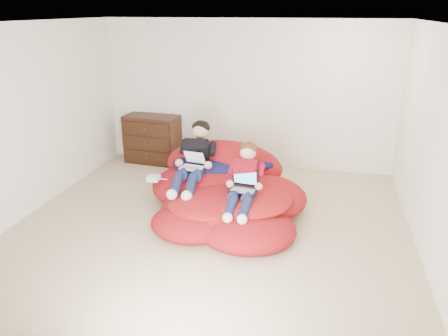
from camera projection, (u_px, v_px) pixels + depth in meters
room_shell at (210, 212)px, 5.52m from camera, size 5.10×5.10×2.77m
dresser at (152, 139)px, 7.85m from camera, size 0.99×0.58×0.86m
beanbag_pile at (225, 192)px, 6.02m from camera, size 2.25×2.34×0.88m
cream_pillow at (200, 147)px, 6.80m from camera, size 0.46×0.29×0.29m
older_boy at (195, 156)px, 6.10m from camera, size 0.39×1.24×0.79m
younger_boy at (245, 178)px, 5.49m from camera, size 0.33×1.01×0.74m
laptop_white at (193, 163)px, 6.04m from camera, size 0.33×0.36×0.20m
laptop_black at (244, 184)px, 5.48m from camera, size 0.37×0.33×0.25m
power_adapter at (154, 178)px, 6.08m from camera, size 0.16×0.16×0.06m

